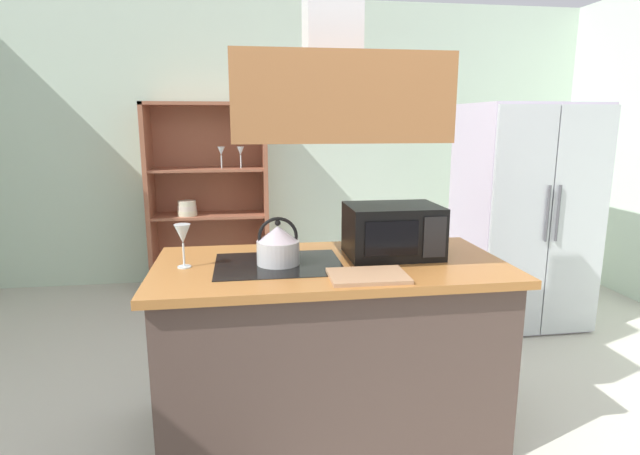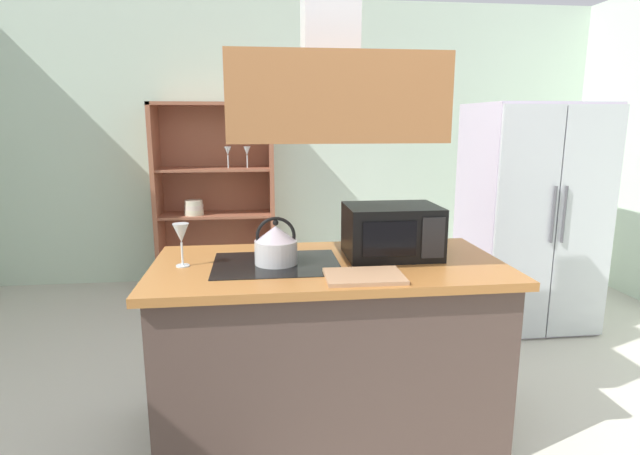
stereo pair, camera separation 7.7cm
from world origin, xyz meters
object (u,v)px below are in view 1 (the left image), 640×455
dish_cabinet (209,207)px  microwave (393,231)px  wine_glass_on_counter (183,236)px  refrigerator (522,215)px  kettle (278,245)px  cutting_board (368,276)px

dish_cabinet → microwave: size_ratio=3.78×
dish_cabinet → wine_glass_on_counter: bearing=-88.9°
refrigerator → wine_glass_on_counter: size_ratio=8.27×
kettle → microwave: (0.58, 0.08, 0.03)m
kettle → cutting_board: kettle is taller
dish_cabinet → kettle: (0.49, -2.55, 0.23)m
wine_glass_on_counter → kettle: bearing=-1.9°
cutting_board → microwave: size_ratio=0.74×
refrigerator → kettle: bearing=-147.4°
dish_cabinet → wine_glass_on_counter: size_ratio=8.45×
microwave → wine_glass_on_counter: 1.03m
cutting_board → microwave: 0.43m
kettle → cutting_board: (0.37, -0.27, -0.09)m
microwave → wine_glass_on_counter: bearing=-176.4°
kettle → dish_cabinet: bearing=100.8°
kettle → microwave: bearing=7.6°
refrigerator → microwave: refrigerator is taller
microwave → cutting_board: bearing=-121.2°
cutting_board → refrigerator: bearing=43.7°
refrigerator → kettle: refrigerator is taller
microwave → wine_glass_on_counter: microwave is taller
refrigerator → dish_cabinet: bearing=152.7°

